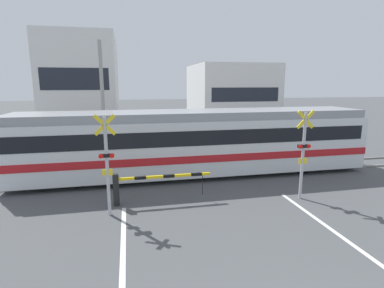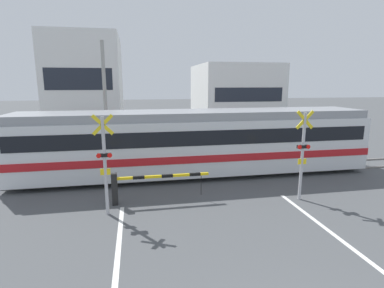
{
  "view_description": "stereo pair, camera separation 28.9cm",
  "coord_description": "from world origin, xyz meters",
  "px_view_note": "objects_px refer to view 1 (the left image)",
  "views": [
    {
      "loc": [
        -2.75,
        -2.36,
        4.28
      ],
      "look_at": [
        0.0,
        10.53,
        1.6
      ],
      "focal_mm": 28.0,
      "sensor_mm": 36.0,
      "label": 1
    },
    {
      "loc": [
        -2.47,
        -2.41,
        4.28
      ],
      "look_at": [
        0.0,
        10.53,
        1.6
      ],
      "focal_mm": 28.0,
      "sensor_mm": 36.0,
      "label": 2
    }
  ],
  "objects_px": {
    "pedestrian": "(190,133)",
    "commuter_train": "(195,141)",
    "crossing_barrier_far": "(220,144)",
    "crossing_signal_left": "(107,161)",
    "crossing_signal_right": "(303,151)",
    "crossing_barrier_near": "(140,183)"
  },
  "relations": [
    {
      "from": "crossing_barrier_near",
      "to": "crossing_signal_right",
      "type": "xyz_separation_m",
      "value": [
        5.93,
        -0.76,
        1.08
      ]
    },
    {
      "from": "crossing_barrier_near",
      "to": "crossing_barrier_far",
      "type": "xyz_separation_m",
      "value": [
        4.89,
        6.17,
        0.0
      ]
    },
    {
      "from": "pedestrian",
      "to": "crossing_barrier_far",
      "type": "bearing_deg",
      "value": -70.07
    },
    {
      "from": "crossing_barrier_far",
      "to": "crossing_signal_right",
      "type": "bearing_deg",
      "value": -81.48
    },
    {
      "from": "commuter_train",
      "to": "crossing_barrier_far",
      "type": "distance_m",
      "value": 3.84
    },
    {
      "from": "crossing_barrier_far",
      "to": "crossing_signal_left",
      "type": "height_order",
      "value": "crossing_signal_left"
    },
    {
      "from": "commuter_train",
      "to": "crossing_barrier_far",
      "type": "height_order",
      "value": "commuter_train"
    },
    {
      "from": "crossing_barrier_far",
      "to": "crossing_signal_right",
      "type": "relative_size",
      "value": 1.06
    },
    {
      "from": "commuter_train",
      "to": "crossing_signal_right",
      "type": "bearing_deg",
      "value": -50.45
    },
    {
      "from": "crossing_barrier_near",
      "to": "crossing_signal_left",
      "type": "relative_size",
      "value": 1.06
    },
    {
      "from": "crossing_barrier_far",
      "to": "crossing_signal_right",
      "type": "xyz_separation_m",
      "value": [
        1.04,
        -6.93,
        1.08
      ]
    },
    {
      "from": "crossing_barrier_far",
      "to": "crossing_signal_left",
      "type": "bearing_deg",
      "value": -130.53
    },
    {
      "from": "crossing_barrier_near",
      "to": "pedestrian",
      "type": "relative_size",
      "value": 2.14
    },
    {
      "from": "pedestrian",
      "to": "commuter_train",
      "type": "bearing_deg",
      "value": -99.26
    },
    {
      "from": "crossing_barrier_far",
      "to": "crossing_signal_right",
      "type": "distance_m",
      "value": 7.09
    },
    {
      "from": "crossing_barrier_near",
      "to": "crossing_barrier_far",
      "type": "relative_size",
      "value": 1.0
    },
    {
      "from": "commuter_train",
      "to": "crossing_signal_right",
      "type": "distance_m",
      "value": 5.03
    },
    {
      "from": "commuter_train",
      "to": "crossing_signal_left",
      "type": "height_order",
      "value": "crossing_signal_left"
    },
    {
      "from": "crossing_barrier_near",
      "to": "pedestrian",
      "type": "height_order",
      "value": "pedestrian"
    },
    {
      "from": "commuter_train",
      "to": "crossing_signal_left",
      "type": "xyz_separation_m",
      "value": [
        -3.77,
        -3.87,
        0.22
      ]
    },
    {
      "from": "crossing_barrier_far",
      "to": "pedestrian",
      "type": "distance_m",
      "value": 3.36
    },
    {
      "from": "commuter_train",
      "to": "crossing_barrier_far",
      "type": "relative_size",
      "value": 4.61
    }
  ]
}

